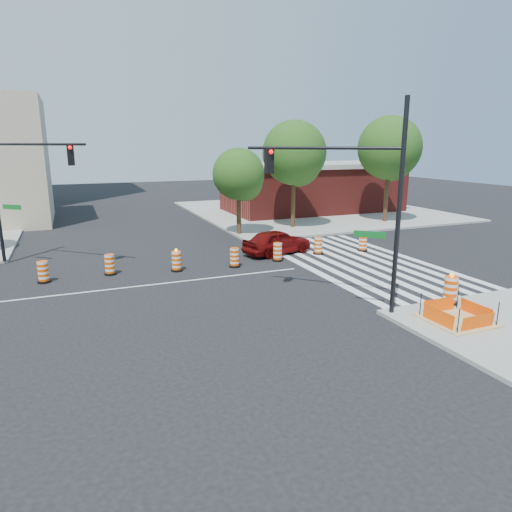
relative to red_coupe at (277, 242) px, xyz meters
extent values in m
plane|color=black|center=(-7.59, -3.41, -0.73)|extent=(120.00, 120.00, 0.00)
cube|color=gray|center=(10.41, 14.59, -0.66)|extent=(22.00, 22.00, 0.15)
cube|color=silver|center=(0.21, -3.41, -0.73)|extent=(0.45, 13.50, 0.01)
cube|color=silver|center=(1.11, -3.41, -0.73)|extent=(0.45, 13.50, 0.01)
cube|color=silver|center=(2.01, -3.41, -0.73)|extent=(0.45, 13.50, 0.01)
cube|color=silver|center=(2.91, -3.41, -0.73)|extent=(0.45, 13.50, 0.01)
cube|color=silver|center=(3.81, -3.41, -0.73)|extent=(0.45, 13.50, 0.01)
cube|color=silver|center=(4.71, -3.41, -0.73)|extent=(0.45, 13.50, 0.01)
cube|color=silver|center=(5.61, -3.41, -0.73)|extent=(0.45, 13.50, 0.01)
cube|color=silver|center=(6.51, -3.41, -0.73)|extent=(0.45, 13.50, 0.01)
cube|color=silver|center=(-7.59, -3.41, -0.73)|extent=(14.00, 0.12, 0.01)
cube|color=tan|center=(1.41, -12.41, -0.56)|extent=(2.20, 2.20, 0.05)
cube|color=#FA4E05|center=(1.41, -13.31, -0.31)|extent=(1.44, 0.02, 0.55)
cube|color=#FA4E05|center=(1.41, -11.51, -0.31)|extent=(1.44, 0.02, 0.55)
cube|color=#FA4E05|center=(0.51, -12.41, -0.31)|extent=(0.02, 1.44, 0.55)
cube|color=#FA4E05|center=(2.31, -12.41, -0.31)|extent=(0.02, 1.44, 0.55)
cylinder|color=black|center=(0.51, -13.31, -0.13)|extent=(0.04, 0.04, 0.90)
cylinder|color=black|center=(2.31, -13.31, -0.13)|extent=(0.04, 0.04, 0.90)
cylinder|color=black|center=(0.51, -11.51, -0.13)|extent=(0.04, 0.04, 0.90)
cylinder|color=black|center=(2.31, -11.51, -0.13)|extent=(0.04, 0.04, 0.90)
cube|color=maroon|center=(10.41, 14.59, 1.37)|extent=(16.00, 8.00, 4.20)
cube|color=gray|center=(10.41, 14.59, 3.67)|extent=(16.50, 8.50, 0.40)
imported|color=#5F0808|center=(0.00, 0.00, 0.00)|extent=(4.59, 2.75, 1.46)
cylinder|color=black|center=(-0.20, -10.80, 3.32)|extent=(0.18, 0.18, 7.80)
cylinder|color=black|center=(-2.31, -8.77, 5.47)|extent=(4.30, 4.14, 0.12)
cube|color=black|center=(-3.79, -7.35, 4.98)|extent=(0.31, 0.27, 0.98)
sphere|color=#FF0C0C|center=(-3.79, -7.53, 5.32)|extent=(0.18, 0.18, 0.18)
cube|color=#0C591E|center=(-0.90, -10.12, 2.34)|extent=(0.87, 0.84, 0.24)
cylinder|color=black|center=(-12.47, 1.58, 5.60)|extent=(4.59, 4.01, 0.12)
cube|color=black|center=(-10.89, 0.21, 5.10)|extent=(0.32, 0.28, 1.00)
sphere|color=#FF0C0C|center=(-10.89, 0.03, 5.45)|extent=(0.18, 0.18, 0.18)
cube|color=#0C591E|center=(-13.97, 2.89, 2.41)|extent=(0.93, 0.81, 0.25)
cylinder|color=black|center=(2.52, -10.92, -0.53)|extent=(0.65, 0.65, 0.11)
cylinder|color=#E94B04|center=(2.52, -10.92, 0.02)|extent=(0.52, 0.52, 1.03)
sphere|color=#FF990C|center=(2.52, -10.92, 0.61)|extent=(0.17, 0.17, 0.17)
cylinder|color=#382314|center=(-0.20, 6.01, 1.19)|extent=(0.33, 0.33, 3.84)
sphere|color=#1D4513|center=(-0.20, 6.01, 3.59)|extent=(3.60, 3.60, 3.60)
sphere|color=#1D4513|center=(0.32, 6.32, 2.99)|extent=(2.64, 2.64, 2.64)
sphere|color=#1D4513|center=(-0.61, 5.80, 3.23)|extent=(2.40, 2.40, 2.40)
cylinder|color=#382314|center=(4.57, 7.03, 1.81)|extent=(0.32, 0.32, 5.07)
sphere|color=#1D4513|center=(4.57, 7.03, 4.98)|extent=(4.76, 4.76, 4.76)
sphere|color=#1D4513|center=(5.07, 7.33, 4.18)|extent=(3.49, 3.49, 3.49)
sphere|color=#1D4513|center=(4.17, 6.83, 4.50)|extent=(3.17, 3.17, 3.17)
cylinder|color=#382314|center=(12.86, 6.63, 1.96)|extent=(0.36, 0.36, 5.37)
sphere|color=#1D4513|center=(12.86, 6.63, 5.31)|extent=(5.04, 5.04, 5.04)
sphere|color=#1D4513|center=(13.42, 6.96, 4.47)|extent=(3.69, 3.69, 3.69)
sphere|color=#1D4513|center=(12.42, 6.40, 4.81)|extent=(3.36, 3.36, 3.36)
cylinder|color=black|center=(-12.59, -1.12, -0.68)|extent=(0.60, 0.60, 0.10)
cylinder|color=#E94B04|center=(-12.59, -1.12, -0.18)|extent=(0.48, 0.48, 0.95)
cylinder|color=black|center=(-9.57, -0.90, -0.68)|extent=(0.60, 0.60, 0.10)
cylinder|color=#E94B04|center=(-9.57, -0.90, -0.18)|extent=(0.48, 0.48, 0.95)
cylinder|color=black|center=(-6.35, -1.51, -0.68)|extent=(0.60, 0.60, 0.10)
cylinder|color=#E94B04|center=(-6.35, -1.51, -0.18)|extent=(0.48, 0.48, 0.95)
sphere|color=#FF990C|center=(-6.35, -1.51, 0.37)|extent=(0.16, 0.16, 0.16)
cylinder|color=black|center=(-3.33, -1.87, -0.68)|extent=(0.60, 0.60, 0.10)
cylinder|color=#E94B04|center=(-3.33, -1.87, -0.18)|extent=(0.48, 0.48, 0.95)
cylinder|color=black|center=(-0.68, -1.55, -0.68)|extent=(0.60, 0.60, 0.10)
cylinder|color=#E94B04|center=(-0.68, -1.55, -0.18)|extent=(0.48, 0.48, 0.95)
cylinder|color=black|center=(2.21, -1.02, -0.68)|extent=(0.60, 0.60, 0.10)
cylinder|color=#E94B04|center=(2.21, -1.02, -0.18)|extent=(0.48, 0.48, 0.95)
cylinder|color=black|center=(5.14, -1.32, -0.68)|extent=(0.60, 0.60, 0.10)
cylinder|color=#E94B04|center=(5.14, -1.32, -0.18)|extent=(0.48, 0.48, 0.95)
camera|label=1|loc=(-11.10, -23.92, 5.61)|focal=32.00mm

